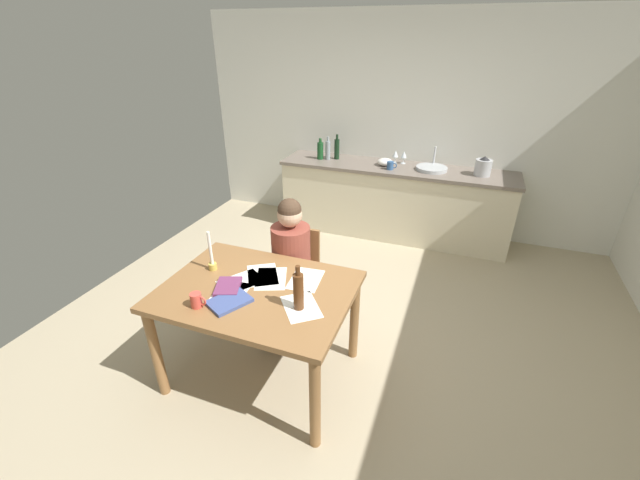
{
  "coord_description": "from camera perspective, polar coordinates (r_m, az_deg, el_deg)",
  "views": [
    {
      "loc": [
        0.78,
        -2.47,
        2.34
      ],
      "look_at": [
        -0.22,
        0.2,
        0.85
      ],
      "focal_mm": 22.36,
      "sensor_mm": 36.0,
      "label": 1
    }
  ],
  "objects": [
    {
      "name": "wine_bottle_on_table",
      "position": [
        2.49,
        -3.11,
        -7.28
      ],
      "size": [
        0.07,
        0.07,
        0.31
      ],
      "color": "#593319",
      "rests_on": "dining_table"
    },
    {
      "name": "paper_notice",
      "position": [
        2.87,
        -7.02,
        -5.49
      ],
      "size": [
        0.31,
        0.35,
        0.0
      ],
      "primitive_type": "cube",
      "rotation": [
        0.0,
        0.0,
        0.38
      ],
      "color": "white",
      "rests_on": "dining_table"
    },
    {
      "name": "paper_receipt",
      "position": [
        2.87,
        -11.23,
        -5.83
      ],
      "size": [
        0.34,
        0.36,
        0.0
      ],
      "primitive_type": "cube",
      "rotation": [
        0.0,
        0.0,
        -0.57
      ],
      "color": "white",
      "rests_on": "dining_table"
    },
    {
      "name": "coffee_mug",
      "position": [
        2.67,
        -17.23,
        -8.23
      ],
      "size": [
        0.11,
        0.07,
        0.1
      ],
      "color": "#D84C3F",
      "rests_on": "dining_table"
    },
    {
      "name": "wall_back",
      "position": [
        5.23,
        12.02,
        15.55
      ],
      "size": [
        5.2,
        0.12,
        2.6
      ],
      "primitive_type": "cube",
      "color": "silver",
      "rests_on": "ground"
    },
    {
      "name": "wine_glass_by_kettle",
      "position": [
        5.1,
        10.75,
        12.0
      ],
      "size": [
        0.07,
        0.07,
        0.15
      ],
      "color": "silver",
      "rests_on": "kitchen_counter"
    },
    {
      "name": "bottle_vinegar",
      "position": [
        5.15,
        1.14,
        12.77
      ],
      "size": [
        0.06,
        0.06,
        0.29
      ],
      "color": "#8C999E",
      "rests_on": "kitchen_counter"
    },
    {
      "name": "paper_letter",
      "position": [
        2.92,
        -8.23,
        -4.95
      ],
      "size": [
        0.33,
        0.36,
        0.0
      ],
      "primitive_type": "cube",
      "rotation": [
        0.0,
        0.0,
        0.56
      ],
      "color": "white",
      "rests_on": "dining_table"
    },
    {
      "name": "dining_table",
      "position": [
        2.84,
        -8.88,
        -8.65
      ],
      "size": [
        1.3,
        0.96,
        0.78
      ],
      "color": "olive",
      "rests_on": "ground"
    },
    {
      "name": "mixing_bowl",
      "position": [
        4.99,
        9.29,
        10.97
      ],
      "size": [
        0.19,
        0.19,
        0.08
      ],
      "primitive_type": "ellipsoid",
      "color": "white",
      "rests_on": "kitchen_counter"
    },
    {
      "name": "stovetop_kettle",
      "position": [
        4.9,
        22.32,
        9.65
      ],
      "size": [
        0.18,
        0.18,
        0.22
      ],
      "color": "#B7BABF",
      "rests_on": "kitchen_counter"
    },
    {
      "name": "bottle_wine_red",
      "position": [
        5.17,
        2.43,
        12.93
      ],
      "size": [
        0.07,
        0.07,
        0.31
      ],
      "color": "black",
      "rests_on": "kitchen_counter"
    },
    {
      "name": "paper_envelope",
      "position": [
        2.84,
        -2.06,
        -5.66
      ],
      "size": [
        0.24,
        0.31,
        0.0
      ],
      "primitive_type": "cube",
      "rotation": [
        0.0,
        0.0,
        0.1
      ],
      "color": "white",
      "rests_on": "dining_table"
    },
    {
      "name": "bottle_oil",
      "position": [
        5.17,
        0.04,
        12.71
      ],
      "size": [
        0.08,
        0.08,
        0.26
      ],
      "color": "#194C23",
      "rests_on": "kitchen_counter"
    },
    {
      "name": "candlestick",
      "position": [
        3.01,
        -15.23,
        -2.63
      ],
      "size": [
        0.06,
        0.06,
        0.31
      ],
      "color": "gold",
      "rests_on": "dining_table"
    },
    {
      "name": "teacup_on_counter",
      "position": [
        4.83,
        10.05,
        10.46
      ],
      "size": [
        0.12,
        0.08,
        0.1
      ],
      "color": "#33598C",
      "rests_on": "kitchen_counter"
    },
    {
      "name": "book_cookery",
      "position": [
        2.67,
        -12.85,
        -8.56
      ],
      "size": [
        0.29,
        0.32,
        0.02
      ],
      "primitive_type": "cube",
      "rotation": [
        0.0,
        0.0,
        -0.48
      ],
      "color": "#3F508C",
      "rests_on": "dining_table"
    },
    {
      "name": "ground_plane",
      "position": [
        3.5,
        2.28,
        -14.79
      ],
      "size": [
        5.2,
        5.2,
        0.04
      ],
      "primitive_type": "cube",
      "color": "tan"
    },
    {
      "name": "sink_unit",
      "position": [
        4.93,
        15.69,
        9.88
      ],
      "size": [
        0.36,
        0.36,
        0.24
      ],
      "color": "#B2B7BC",
      "rests_on": "kitchen_counter"
    },
    {
      "name": "paper_bill",
      "position": [
        2.76,
        -12.83,
        -7.5
      ],
      "size": [
        0.24,
        0.32,
        0.0
      ],
      "primitive_type": "cube",
      "rotation": [
        0.0,
        0.0,
        0.11
      ],
      "color": "white",
      "rests_on": "dining_table"
    },
    {
      "name": "person_seated",
      "position": [
        3.27,
        -4.55,
        -2.95
      ],
      "size": [
        0.34,
        0.6,
        1.19
      ],
      "color": "brown",
      "rests_on": "ground"
    },
    {
      "name": "wine_glass_near_sink",
      "position": [
        5.09,
        11.91,
        11.84
      ],
      "size": [
        0.07,
        0.07,
        0.15
      ],
      "color": "silver",
      "rests_on": "kitchen_counter"
    },
    {
      "name": "kitchen_counter",
      "position": [
        5.13,
        10.41,
        5.53
      ],
      "size": [
        2.82,
        0.64,
        0.9
      ],
      "color": "beige",
      "rests_on": "ground"
    },
    {
      "name": "book_magazine",
      "position": [
        2.81,
        -13.02,
        -6.54
      ],
      "size": [
        0.23,
        0.26,
        0.03
      ],
      "primitive_type": "cube",
      "rotation": [
        0.0,
        0.0,
        0.37
      ],
      "color": "#6E315B",
      "rests_on": "dining_table"
    },
    {
      "name": "paper_flyer",
      "position": [
        2.58,
        -2.72,
        -9.52
      ],
      "size": [
        0.35,
        0.36,
        0.0
      ],
      "primitive_type": "cube",
      "rotation": [
        0.0,
        0.0,
        0.68
      ],
      "color": "white",
      "rests_on": "dining_table"
    },
    {
      "name": "chair_at_table",
      "position": [
        3.5,
        -3.51,
        -4.69
      ],
      "size": [
        0.42,
        0.42,
        0.85
      ],
      "color": "olive",
      "rests_on": "ground"
    }
  ]
}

